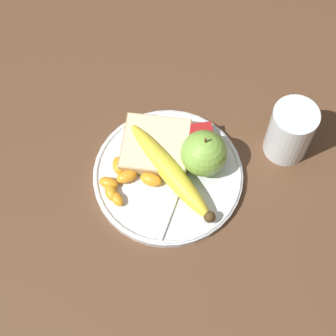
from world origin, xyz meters
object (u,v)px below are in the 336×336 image
at_px(juice_glass, 290,133).
at_px(apple, 204,153).
at_px(jam_packet, 197,138).
at_px(bread_slice, 156,146).
at_px(plate, 168,175).
at_px(fork, 181,176).
at_px(banana, 172,172).

distance_m(juice_glass, apple, 0.14).
bearing_deg(jam_packet, bread_slice, -175.71).
xyz_separation_m(plate, fork, (0.02, -0.01, 0.01)).
distance_m(plate, juice_glass, 0.20).
bearing_deg(bread_slice, apple, -28.45).
bearing_deg(apple, jam_packet, 92.16).
xyz_separation_m(apple, banana, (-0.05, -0.01, -0.02)).
bearing_deg(plate, juice_glass, 7.52).
bearing_deg(jam_packet, apple, -87.84).
relative_size(banana, bread_slice, 1.49).
xyz_separation_m(fork, jam_packet, (0.03, 0.06, 0.01)).
xyz_separation_m(banana, fork, (0.01, -0.00, -0.01)).
bearing_deg(jam_packet, plate, -136.90).
bearing_deg(bread_slice, plate, -74.65).
distance_m(juice_glass, jam_packet, 0.14).
xyz_separation_m(plate, juice_glass, (0.19, 0.03, 0.04)).
bearing_deg(banana, fork, -6.51).
xyz_separation_m(juice_glass, bread_slice, (-0.21, 0.02, -0.02)).
height_order(juice_glass, fork, juice_glass).
distance_m(plate, banana, 0.02).
bearing_deg(apple, juice_glass, 6.97).
relative_size(apple, jam_packet, 1.61).
bearing_deg(juice_glass, banana, -170.48).
relative_size(banana, jam_packet, 3.82).
xyz_separation_m(juice_glass, apple, (-0.14, -0.02, 0.00)).
height_order(banana, bread_slice, banana).
bearing_deg(apple, banana, -163.85).
bearing_deg(banana, bread_slice, 108.63).
distance_m(banana, fork, 0.02).
xyz_separation_m(plate, jam_packet, (0.05, 0.05, 0.01)).
height_order(apple, banana, apple).
relative_size(plate, banana, 1.22).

